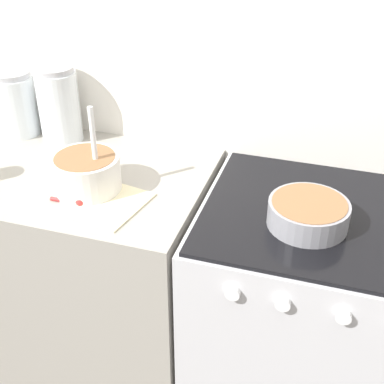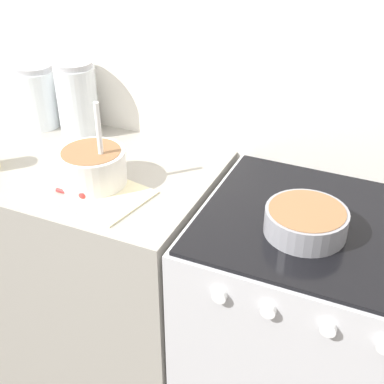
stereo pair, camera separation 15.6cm
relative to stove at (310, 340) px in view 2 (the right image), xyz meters
name	(u,v)px [view 2 (the right image)]	position (x,y,z in m)	size (l,w,h in m)	color
wall_back	(244,76)	(-0.39, 0.33, 0.73)	(4.75, 0.05, 2.40)	white
countertop_cabinet	(96,273)	(-0.82, 0.00, 0.00)	(0.87, 0.62, 0.93)	#9E998E
stove	(310,340)	(0.00, 0.00, 0.00)	(0.75, 0.63, 0.93)	silver
mixing_bowl	(92,165)	(-0.73, -0.08, 0.53)	(0.21, 0.21, 0.28)	white
baking_pan	(306,221)	(-0.06, -0.07, 0.51)	(0.23, 0.23, 0.07)	gray
storage_jar_left	(39,100)	(-1.16, 0.21, 0.57)	(0.15, 0.15, 0.24)	silver
storage_jar_middle	(78,104)	(-0.98, 0.21, 0.58)	(0.15, 0.15, 0.27)	silver
recipe_page	(110,198)	(-0.64, -0.14, 0.47)	(0.24, 0.26, 0.01)	beige
measuring_spoon	(80,193)	(-0.72, -0.17, 0.48)	(0.12, 0.04, 0.04)	red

